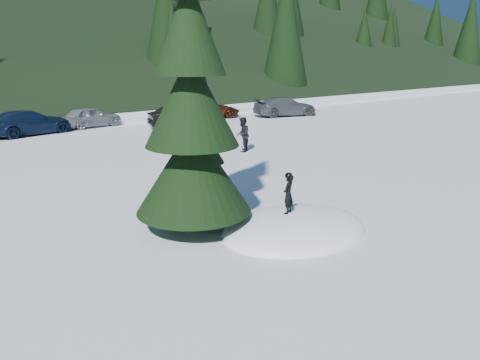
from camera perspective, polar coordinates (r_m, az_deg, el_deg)
ground at (r=13.37m, az=6.70°, el=-6.10°), size 200.00×200.00×0.00m
snow_mound at (r=13.37m, az=6.70°, el=-6.10°), size 4.48×3.52×0.96m
spruce_tall at (r=12.60m, az=-5.94°, el=8.22°), size 3.20×3.20×8.60m
spruce_short at (r=14.48m, az=-5.40°, el=4.27°), size 2.20×2.20×5.37m
child_skier at (r=13.09m, az=5.90°, el=-1.75°), size 0.48×0.41×1.11m
adult_0 at (r=23.64m, az=0.31°, el=5.57°), size 1.08×1.07×1.75m
adult_1 at (r=26.94m, az=-5.54°, el=6.75°), size 1.08×1.05×1.81m
adult_2 at (r=29.05m, az=-4.04°, el=7.34°), size 0.82×1.22×1.76m
car_3 at (r=31.50m, az=-24.32°, el=6.41°), size 5.47×3.12×1.49m
car_4 at (r=33.28m, az=-17.77°, el=7.34°), size 4.24×2.16×1.38m
car_5 at (r=31.25m, az=-6.80°, el=7.61°), size 4.90×2.79×1.53m
car_6 at (r=36.53m, az=-3.68°, el=8.57°), size 5.01×3.42×1.27m
car_7 at (r=37.71m, az=5.51°, el=8.91°), size 5.51×3.41×1.49m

